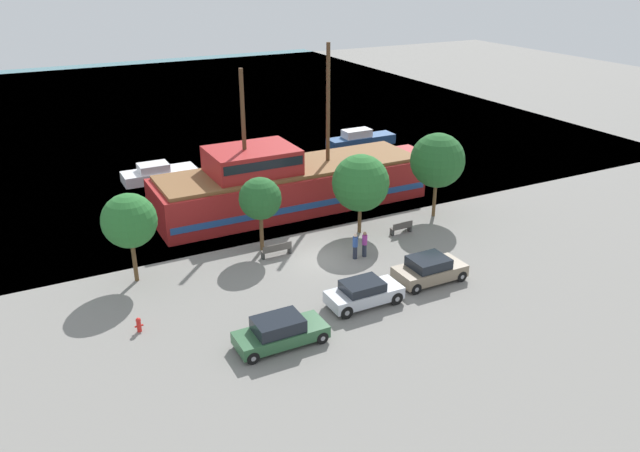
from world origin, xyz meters
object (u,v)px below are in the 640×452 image
Objects in this scene: bench_promenade_east at (277,250)px; moored_boat_outer at (159,173)px; parked_car_curb_mid at (364,293)px; bench_promenade_west at (402,228)px; parked_car_curb_front at (280,332)px; pedestrian_walking_near at (365,244)px; fire_hydrant at (139,324)px; parked_car_curb_rear at (429,269)px; moored_boat_dockside at (360,139)px; pedestrian_walking_far at (355,246)px; pirate_ship at (289,183)px.

moored_boat_outer is at bearing 99.31° from bench_promenade_east.
bench_promenade_west is (6.95, 6.69, -0.27)m from parked_car_curb_mid.
parked_car_curb_mid is (5.39, 1.35, -0.00)m from parked_car_curb_front.
pedestrian_walking_near reaches higher than parked_car_curb_mid.
parked_car_curb_mid is at bearing -79.52° from moored_boat_outer.
fire_hydrant is 10.36m from bench_promenade_east.
parked_car_curb_rear is (10.00, 1.88, 0.03)m from parked_car_curb_front.
bench_promenade_west reaches higher than fire_hydrant.
bench_promenade_east is (-16.92, -18.45, -0.19)m from moored_boat_dockside.
parked_car_curb_mid is (-15.19, -25.83, 0.07)m from moored_boat_dockside.
pedestrian_walking_near is at bearing 0.60° from pedestrian_walking_far.
parked_car_curb_front is at bearing -141.06° from pedestrian_walking_far.
parked_car_curb_front is (-20.58, -27.18, 0.07)m from moored_boat_dockside.
bench_promenade_west is at bearing -4.57° from bench_promenade_east.
pedestrian_walking_near reaches higher than parked_car_curb_rear.
fire_hydrant is at bearing -167.95° from bench_promenade_west.
parked_car_curb_front reaches higher than parked_car_curb_mid.
pedestrian_walking_far is (-12.84, -20.93, 0.20)m from moored_boat_dockside.
parked_car_curb_mid is at bearing -99.41° from pirate_ship.
parked_car_curb_rear is at bearing -80.94° from pirate_ship.
moored_boat_dockside is 29.97m from parked_car_curb_mid.
moored_boat_dockside is 1.56× the size of parked_car_curb_front.
moored_boat_outer is at bearing 110.76° from parked_car_curb_rear.
pirate_ship is 3.10× the size of moored_boat_dockside.
pedestrian_walking_far is (13.40, 2.06, 0.42)m from fire_hydrant.
moored_boat_outer reaches higher than parked_car_curb_mid.
parked_car_curb_mid is at bearing -173.42° from parked_car_curb_rear.
parked_car_curb_rear is 2.13× the size of bench_promenade_east.
parked_car_curb_rear reaches higher than bench_promenade_east.
pedestrian_walking_near is (14.07, 2.07, 0.41)m from fire_hydrant.
pirate_ship is at bearing 59.74° from bench_promenade_east.
bench_promenade_west is at bearing -113.31° from moored_boat_dockside.
moored_boat_outer is 7.73× the size of fire_hydrant.
pirate_ship is at bearing 40.80° from fire_hydrant.
moored_boat_outer is at bearing 109.23° from pedestrian_walking_far.
moored_boat_outer is 17.65m from bench_promenade_east.
moored_boat_dockside reaches higher than parked_car_curb_front.
bench_promenade_east is 1.26× the size of bench_promenade_west.
parked_car_curb_front is at bearing -169.35° from parked_car_curb_rear.
moored_boat_dockside is 1.69× the size of parked_car_curb_rear.
moored_boat_outer reaches higher than fire_hydrant.
moored_boat_dockside is 19.81m from moored_boat_outer.
pirate_ship is 9.60m from pedestrian_walking_far.
moored_boat_dockside reaches higher than fire_hydrant.
pedestrian_walking_near is at bearing 58.44° from parked_car_curb_mid.
pedestrian_walking_far is (4.08, -2.47, 0.39)m from bench_promenade_east.
pirate_ship is at bearing 99.06° from parked_car_curb_rear.
moored_boat_outer and parked_car_curb_front have the same top height.
pedestrian_walking_far is at bearing -158.83° from bench_promenade_west.
moored_boat_dockside reaches higher than pedestrian_walking_near.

